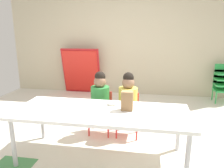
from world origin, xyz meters
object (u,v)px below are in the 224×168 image
object	(u,v)px
kid_chair_green_stack	(222,81)
folded_activity_table	(81,71)
seated_child_near_camera	(100,97)
paper_bag_brown	(127,101)
craft_table	(101,114)
paper_plate_near_edge	(112,105)
paper_plate_center_table	(63,109)
donut_powdered_on_plate	(112,104)
seated_child_middle_seat	(128,98)

from	to	relation	value
kid_chair_green_stack	folded_activity_table	world-z (taller)	folded_activity_table
seated_child_near_camera	paper_bag_brown	size ratio (longest dim) A/B	4.17
seated_child_near_camera	folded_activity_table	world-z (taller)	folded_activity_table
craft_table	seated_child_near_camera	distance (m)	0.63
craft_table	seated_child_near_camera	world-z (taller)	seated_child_near_camera
craft_table	paper_plate_near_edge	size ratio (longest dim) A/B	10.98
folded_activity_table	paper_plate_near_edge	bearing A→B (deg)	-64.45
paper_bag_brown	paper_plate_near_edge	distance (m)	0.25
seated_child_near_camera	craft_table	bearing A→B (deg)	-76.43
folded_activity_table	paper_plate_center_table	xyz separation A→B (m)	(0.63, -2.65, 0.06)
paper_plate_near_edge	kid_chair_green_stack	bearing A→B (deg)	49.22
craft_table	paper_bag_brown	bearing A→B (deg)	11.91
craft_table	paper_plate_near_edge	world-z (taller)	paper_plate_near_edge
paper_plate_near_edge	paper_plate_center_table	world-z (taller)	same
donut_powdered_on_plate	folded_activity_table	bearing A→B (deg)	115.55
paper_plate_center_table	donut_powdered_on_plate	bearing A→B (deg)	22.60
craft_table	kid_chair_green_stack	distance (m)	3.21
seated_child_near_camera	paper_bag_brown	bearing A→B (deg)	-51.75
donut_powdered_on_plate	seated_child_middle_seat	bearing A→B (deg)	70.28
seated_child_near_camera	donut_powdered_on_plate	bearing A→B (deg)	-60.53
paper_bag_brown	kid_chair_green_stack	bearing A→B (deg)	53.63
seated_child_near_camera	paper_plate_near_edge	size ratio (longest dim) A/B	5.10
paper_plate_near_edge	paper_plate_center_table	distance (m)	0.57
craft_table	paper_plate_center_table	xyz separation A→B (m)	(-0.44, -0.03, 0.05)
seated_child_middle_seat	paper_plate_near_edge	world-z (taller)	seated_child_middle_seat
seated_child_near_camera	seated_child_middle_seat	bearing A→B (deg)	0.00
craft_table	kid_chair_green_stack	size ratio (longest dim) A/B	2.47
seated_child_middle_seat	donut_powdered_on_plate	distance (m)	0.46
craft_table	paper_plate_center_table	bearing A→B (deg)	-175.47
paper_plate_near_edge	seated_child_middle_seat	bearing A→B (deg)	70.28
seated_child_middle_seat	paper_plate_center_table	xyz separation A→B (m)	(-0.68, -0.65, 0.04)
seated_child_near_camera	paper_plate_center_table	bearing A→B (deg)	-113.97
craft_table	donut_powdered_on_plate	xyz separation A→B (m)	(0.09, 0.19, 0.07)
folded_activity_table	paper_plate_center_table	size ratio (longest dim) A/B	6.04
folded_activity_table	donut_powdered_on_plate	distance (m)	2.70
craft_table	paper_bag_brown	size ratio (longest dim) A/B	8.99
folded_activity_table	paper_plate_near_edge	distance (m)	2.70
donut_powdered_on_plate	kid_chair_green_stack	bearing A→B (deg)	49.22
kid_chair_green_stack	paper_plate_near_edge	size ratio (longest dim) A/B	4.44
seated_child_middle_seat	paper_bag_brown	xyz separation A→B (m)	(0.04, -0.55, 0.15)
kid_chair_green_stack	donut_powdered_on_plate	xyz separation A→B (m)	(-1.96, -2.27, 0.16)
paper_bag_brown	paper_plate_center_table	world-z (taller)	paper_bag_brown
paper_bag_brown	folded_activity_table	bearing A→B (deg)	117.95
craft_table	seated_child_middle_seat	xyz separation A→B (m)	(0.25, 0.61, 0.01)
craft_table	seated_child_middle_seat	distance (m)	0.66
kid_chair_green_stack	paper_plate_near_edge	xyz separation A→B (m)	(-1.96, -2.27, 0.14)
folded_activity_table	paper_bag_brown	distance (m)	2.90
seated_child_middle_seat	paper_plate_near_edge	xyz separation A→B (m)	(-0.15, -0.43, 0.04)
seated_child_middle_seat	folded_activity_table	xyz separation A→B (m)	(-1.32, 2.00, -0.02)
paper_bag_brown	seated_child_near_camera	bearing A→B (deg)	128.25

